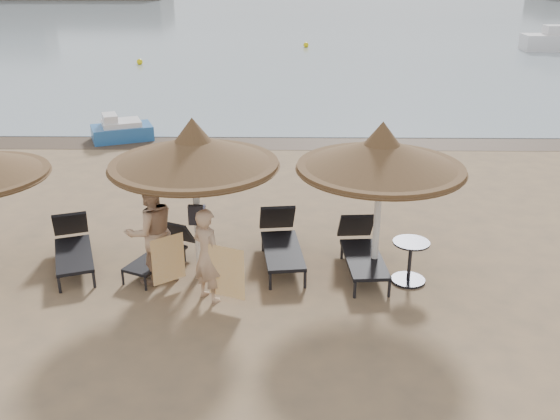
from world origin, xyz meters
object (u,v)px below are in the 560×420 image
(person_left, at_px, (150,224))
(person_right, at_px, (207,248))
(lounger_far_left, at_px, (73,246))
(side_table, at_px, (410,263))
(lounger_near_left, at_px, (163,251))
(pedal_boat, at_px, (121,130))
(lounger_near_right, at_px, (281,241))
(lounger_far_right, at_px, (362,249))
(palapa_center, at_px, (194,152))
(palapa_right, at_px, (381,155))

(person_left, height_order, person_right, person_left)
(lounger_far_left, relative_size, person_right, 1.06)
(side_table, height_order, person_right, person_right)
(lounger_near_left, height_order, pedal_boat, pedal_boat)
(lounger_far_left, bearing_deg, lounger_near_right, -16.86)
(lounger_near_right, xyz_separation_m, lounger_far_right, (1.56, -0.32, -0.02))
(palapa_center, height_order, side_table, palapa_center)
(lounger_far_left, distance_m, lounger_near_right, 4.07)
(lounger_far_left, xyz_separation_m, side_table, (6.45, -0.59, -0.02))
(lounger_near_right, relative_size, pedal_boat, 1.01)
(palapa_center, bearing_deg, pedal_boat, 112.50)
(palapa_right, distance_m, side_table, 2.11)
(lounger_near_left, bearing_deg, pedal_boat, 133.29)
(palapa_center, relative_size, lounger_far_left, 1.46)
(lounger_near_left, xyz_separation_m, lounger_near_right, (2.29, 0.30, 0.09))
(palapa_right, relative_size, person_left, 1.31)
(lounger_far_left, distance_m, person_left, 1.97)
(lounger_near_right, bearing_deg, lounger_far_right, -18.58)
(lounger_near_left, height_order, lounger_near_right, lounger_near_right)
(lounger_far_right, xyz_separation_m, person_left, (-3.91, -0.53, 0.75))
(palapa_center, bearing_deg, lounger_far_right, 4.49)
(person_right, bearing_deg, pedal_boat, -27.57)
(palapa_center, height_order, lounger_far_left, palapa_center)
(pedal_boat, bearing_deg, person_right, -89.72)
(lounger_far_right, bearing_deg, lounger_far_left, 174.96)
(palapa_right, xyz_separation_m, side_table, (0.62, -0.22, -2.01))
(palapa_right, distance_m, lounger_near_left, 4.57)
(person_left, xyz_separation_m, person_right, (1.10, -0.66, -0.16))
(palapa_right, xyz_separation_m, lounger_far_right, (-0.22, 0.28, -1.98))
(lounger_far_right, bearing_deg, palapa_right, -56.80)
(lounger_far_left, bearing_deg, lounger_far_right, -21.04)
(palapa_center, bearing_deg, person_left, -160.32)
(side_table, bearing_deg, lounger_far_left, 174.76)
(lounger_near_right, xyz_separation_m, person_left, (-2.35, -0.85, 0.73))
(person_right, bearing_deg, palapa_center, -32.63)
(person_right, bearing_deg, side_table, -128.87)
(palapa_right, height_order, pedal_boat, palapa_right)
(palapa_right, height_order, lounger_near_right, palapa_right)
(lounger_far_right, distance_m, person_right, 3.11)
(palapa_center, height_order, person_right, palapa_center)
(lounger_near_right, height_order, pedal_boat, lounger_near_right)
(side_table, bearing_deg, lounger_near_left, 173.62)
(palapa_center, xyz_separation_m, lounger_near_right, (1.54, 0.57, -2.00))
(lounger_near_left, distance_m, lounger_near_right, 2.31)
(side_table, bearing_deg, pedal_boat, 129.38)
(lounger_far_left, xyz_separation_m, person_right, (2.81, -1.28, 0.60))
(side_table, distance_m, pedal_boat, 12.18)
(lounger_far_left, xyz_separation_m, lounger_far_right, (5.62, -0.09, 0.01))
(person_right, bearing_deg, lounger_far_right, -116.63)
(lounger_far_left, relative_size, lounger_near_right, 0.96)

